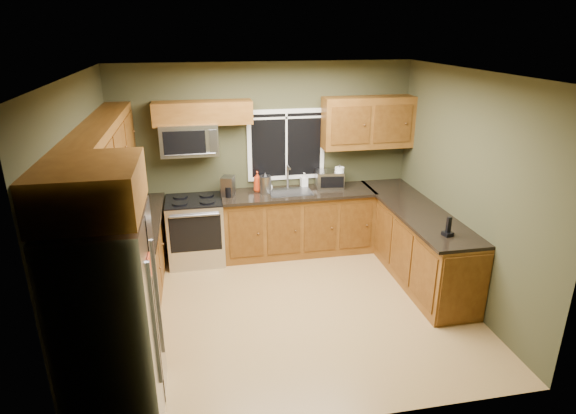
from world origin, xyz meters
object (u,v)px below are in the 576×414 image
object	(u,v)px
range	(196,230)
kettle	(265,183)
refrigerator	(110,321)
paper_towel_roll	(339,178)
coffee_maker	(228,187)
soap_bottle_a	(257,181)
soap_bottle_b	(304,180)
cordless_phone	(448,230)
microwave	(189,139)
soap_bottle_c	(268,186)
toaster_oven	(329,179)

from	to	relation	value
range	kettle	size ratio (longest dim) A/B	3.10
refrigerator	paper_towel_roll	distance (m)	3.97
coffee_maker	soap_bottle_a	xyz separation A→B (m)	(0.42, 0.11, 0.02)
range	soap_bottle_a	world-z (taller)	soap_bottle_a
soap_bottle_b	cordless_phone	world-z (taller)	cordless_phone
microwave	soap_bottle_b	bearing A→B (deg)	3.38
coffee_maker	cordless_phone	bearing A→B (deg)	-38.44
soap_bottle_c	range	bearing A→B (deg)	-173.85
toaster_oven	soap_bottle_b	world-z (taller)	toaster_oven
refrigerator	paper_towel_roll	xyz separation A→B (m)	(2.77, 2.84, 0.20)
microwave	cordless_phone	bearing A→B (deg)	-34.80
coffee_maker	refrigerator	bearing A→B (deg)	-112.66
microwave	toaster_oven	size ratio (longest dim) A/B	1.81
microwave	kettle	bearing A→B (deg)	-5.19
soap_bottle_a	microwave	bearing A→B (deg)	-179.86
soap_bottle_c	cordless_phone	distance (m)	2.59
coffee_maker	soap_bottle_b	bearing A→B (deg)	10.15
refrigerator	kettle	distance (m)	3.29
refrigerator	paper_towel_roll	size ratio (longest dim) A/B	5.24
coffee_maker	kettle	world-z (taller)	kettle
kettle	soap_bottle_b	size ratio (longest dim) A/B	1.46
toaster_oven	paper_towel_roll	distance (m)	0.14
paper_towel_roll	range	bearing A→B (deg)	-178.10
soap_bottle_b	soap_bottle_c	bearing A→B (deg)	-167.92
refrigerator	coffee_maker	bearing A→B (deg)	67.34
range	toaster_oven	bearing A→B (deg)	3.49
microwave	kettle	size ratio (longest dim) A/B	2.52
microwave	toaster_oven	world-z (taller)	microwave
toaster_oven	coffee_maker	size ratio (longest dim) A/B	1.55
coffee_maker	soap_bottle_a	size ratio (longest dim) A/B	0.93
refrigerator	paper_towel_roll	world-z (taller)	refrigerator
refrigerator	soap_bottle_c	xyz separation A→B (m)	(1.74, 2.88, 0.12)
toaster_oven	kettle	world-z (taller)	kettle
microwave	cordless_phone	distance (m)	3.47
refrigerator	toaster_oven	bearing A→B (deg)	47.58
toaster_oven	refrigerator	bearing A→B (deg)	-132.42
soap_bottle_c	cordless_phone	world-z (taller)	cordless_phone
microwave	coffee_maker	distance (m)	0.83
range	soap_bottle_c	world-z (taller)	soap_bottle_c
coffee_maker	soap_bottle_c	bearing A→B (deg)	8.27
toaster_oven	paper_towel_roll	size ratio (longest dim) A/B	1.22
coffee_maker	paper_towel_roll	xyz separation A→B (m)	(1.60, 0.04, 0.03)
coffee_maker	kettle	distance (m)	0.52
toaster_oven	microwave	bearing A→B (deg)	179.49
kettle	soap_bottle_c	world-z (taller)	kettle
paper_towel_roll	soap_bottle_c	distance (m)	1.03
toaster_oven	soap_bottle_b	distance (m)	0.37
range	kettle	world-z (taller)	kettle
kettle	soap_bottle_b	distance (m)	0.63
kettle	soap_bottle_a	distance (m)	0.14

